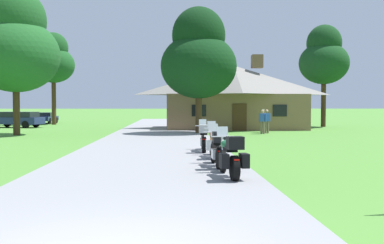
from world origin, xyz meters
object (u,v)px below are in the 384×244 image
object	(u,v)px
bystander_blue_shirt_by_tree	(267,120)
tree_right_of_lodge	(324,58)
motorcycle_green_nearest_to_camera	(230,157)
tree_by_lodge_front	(199,57)
motorcycle_orange_second_in_row	(217,149)
motorcycle_white_farthest_in_row	(204,138)
tree_left_near	(15,45)
parked_navy_suv_far_left	(17,119)
bystander_tan_shirt_near_lodge	(263,119)
bystander_blue_shirt_beside_signpost	(263,120)
parked_navy_sedan_far_left	(45,118)
tree_left_far	(53,60)
motorcycle_red_third_in_row	(215,143)

from	to	relation	value
bystander_blue_shirt_by_tree	tree_right_of_lodge	bearing A→B (deg)	36.42
motorcycle_green_nearest_to_camera	tree_by_lodge_front	xyz separation A→B (m)	(0.38, 19.17, 4.68)
motorcycle_orange_second_in_row	motorcycle_white_farthest_in_row	size ratio (longest dim) A/B	1.00
tree_left_near	bystander_blue_shirt_by_tree	bearing A→B (deg)	3.71
parked_navy_suv_far_left	bystander_tan_shirt_near_lodge	bearing A→B (deg)	-98.05
bystander_blue_shirt_by_tree	tree_right_of_lodge	world-z (taller)	tree_right_of_lodge
bystander_tan_shirt_near_lodge	parked_navy_suv_far_left	bearing A→B (deg)	106.81
bystander_blue_shirt_beside_signpost	bystander_blue_shirt_by_tree	xyz separation A→B (m)	(0.43, 0.64, 0.00)
motorcycle_orange_second_in_row	motorcycle_white_farthest_in_row	xyz separation A→B (m)	(-0.07, 4.62, 0.00)
bystander_blue_shirt_by_tree	tree_left_near	world-z (taller)	tree_left_near
motorcycle_orange_second_in_row	tree_right_of_lodge	world-z (taller)	tree_right_of_lodge
motorcycle_orange_second_in_row	parked_navy_suv_far_left	bearing A→B (deg)	118.08
motorcycle_green_nearest_to_camera	bystander_tan_shirt_near_lodge	world-z (taller)	bystander_tan_shirt_near_lodge
bystander_tan_shirt_near_lodge	parked_navy_sedan_far_left	world-z (taller)	bystander_tan_shirt_near_lodge
bystander_tan_shirt_near_lodge	parked_navy_suv_far_left	xyz separation A→B (m)	(-20.32, 8.01, -0.17)
motorcycle_orange_second_in_row	motorcycle_white_farthest_in_row	bearing A→B (deg)	89.21
bystander_blue_shirt_beside_signpost	tree_by_lodge_front	world-z (taller)	tree_by_lodge_front
motorcycle_white_farthest_in_row	tree_right_of_lodge	size ratio (longest dim) A/B	0.22
tree_by_lodge_front	parked_navy_sedan_far_left	world-z (taller)	tree_by_lodge_front
bystander_blue_shirt_by_tree	tree_by_lodge_front	bearing A→B (deg)	167.27
tree_left_far	tree_left_near	distance (m)	16.37
motorcycle_red_third_in_row	tree_left_far	distance (m)	33.49
tree_left_far	tree_by_lodge_front	size ratio (longest dim) A/B	1.07
tree_right_of_lodge	parked_navy_suv_far_left	world-z (taller)	tree_right_of_lodge
motorcycle_green_nearest_to_camera	parked_navy_suv_far_left	distance (m)	32.28
motorcycle_orange_second_in_row	motorcycle_white_farthest_in_row	distance (m)	4.63
motorcycle_red_third_in_row	tree_left_far	xyz separation A→B (m)	(-13.51, 30.06, 5.94)
motorcycle_green_nearest_to_camera	motorcycle_white_farthest_in_row	distance (m)	6.80
tree_right_of_lodge	parked_navy_suv_far_left	bearing A→B (deg)	-179.58
motorcycle_orange_second_in_row	motorcycle_red_third_in_row	xyz separation A→B (m)	(0.18, 2.34, -0.01)
motorcycle_green_nearest_to_camera	motorcycle_white_farthest_in_row	bearing A→B (deg)	86.48
motorcycle_green_nearest_to_camera	motorcycle_orange_second_in_row	world-z (taller)	same
motorcycle_white_farthest_in_row	parked_navy_suv_far_left	size ratio (longest dim) A/B	0.43
motorcycle_orange_second_in_row	motorcycle_red_third_in_row	bearing A→B (deg)	84.00
bystander_blue_shirt_beside_signpost	tree_right_of_lodge	xyz separation A→B (m)	(7.70, 9.95, 5.41)
motorcycle_red_third_in_row	tree_right_of_lodge	distance (m)	27.80
motorcycle_orange_second_in_row	bystander_tan_shirt_near_lodge	world-z (taller)	bystander_tan_shirt_near_lodge
motorcycle_red_third_in_row	tree_left_near	size ratio (longest dim) A/B	0.22
motorcycle_green_nearest_to_camera	motorcycle_orange_second_in_row	distance (m)	2.18
bystander_tan_shirt_near_lodge	parked_navy_sedan_far_left	size ratio (longest dim) A/B	0.40
bystander_tan_shirt_near_lodge	tree_left_far	world-z (taller)	tree_left_far
motorcycle_red_third_in_row	tree_by_lodge_front	world-z (taller)	tree_by_lodge_front
parked_navy_suv_far_left	tree_right_of_lodge	bearing A→B (deg)	-76.12
motorcycle_white_farthest_in_row	bystander_tan_shirt_near_lodge	world-z (taller)	bystander_tan_shirt_near_lodge
bystander_blue_shirt_by_tree	motorcycle_green_nearest_to_camera	bearing A→B (deg)	-120.55
tree_by_lodge_front	parked_navy_sedan_far_left	xyz separation A→B (m)	(-15.57, 18.39, -4.64)
motorcycle_white_farthest_in_row	tree_left_far	xyz separation A→B (m)	(-13.26, 27.77, 5.93)
motorcycle_orange_second_in_row	tree_by_lodge_front	size ratio (longest dim) A/B	0.24
parked_navy_suv_far_left	parked_navy_sedan_far_left	world-z (taller)	parked_navy_suv_far_left
bystander_blue_shirt_beside_signpost	tree_by_lodge_front	distance (m)	6.19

